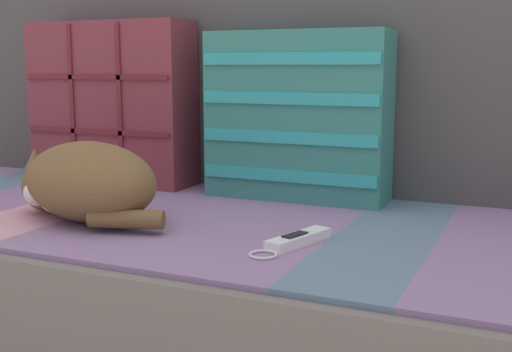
{
  "coord_description": "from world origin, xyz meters",
  "views": [
    {
      "loc": [
        0.7,
        -1.07,
        0.7
      ],
      "look_at": [
        0.2,
        0.04,
        0.49
      ],
      "focal_mm": 45.0,
      "sensor_mm": 36.0,
      "label": 1
    }
  ],
  "objects_px": {
    "couch": "(189,295)",
    "throw_pillow_quilted": "(112,103)",
    "game_remote_near": "(296,240)",
    "sleeping_cat": "(83,183)",
    "throw_pillow_striped": "(297,116)"
  },
  "relations": [
    {
      "from": "throw_pillow_striped",
      "to": "sleeping_cat",
      "type": "distance_m",
      "value": 0.51
    },
    {
      "from": "throw_pillow_quilted",
      "to": "game_remote_near",
      "type": "distance_m",
      "value": 0.8
    },
    {
      "from": "throw_pillow_quilted",
      "to": "throw_pillow_striped",
      "type": "distance_m",
      "value": 0.53
    },
    {
      "from": "couch",
      "to": "throw_pillow_striped",
      "type": "xyz_separation_m",
      "value": [
        0.17,
        0.21,
        0.39
      ]
    },
    {
      "from": "throw_pillow_quilted",
      "to": "sleeping_cat",
      "type": "bearing_deg",
      "value": -61.16
    },
    {
      "from": "throw_pillow_striped",
      "to": "sleeping_cat",
      "type": "relative_size",
      "value": 1.11
    },
    {
      "from": "sleeping_cat",
      "to": "game_remote_near",
      "type": "relative_size",
      "value": 1.93
    },
    {
      "from": "couch",
      "to": "game_remote_near",
      "type": "distance_m",
      "value": 0.41
    },
    {
      "from": "game_remote_near",
      "to": "sleeping_cat",
      "type": "bearing_deg",
      "value": -179.8
    },
    {
      "from": "couch",
      "to": "throw_pillow_quilted",
      "type": "height_order",
      "value": "throw_pillow_quilted"
    },
    {
      "from": "throw_pillow_quilted",
      "to": "couch",
      "type": "bearing_deg",
      "value": -31.2
    },
    {
      "from": "sleeping_cat",
      "to": "couch",
      "type": "bearing_deg",
      "value": 50.42
    },
    {
      "from": "sleeping_cat",
      "to": "throw_pillow_quilted",
      "type": "bearing_deg",
      "value": 118.84
    },
    {
      "from": "game_remote_near",
      "to": "throw_pillow_striped",
      "type": "bearing_deg",
      "value": 110.53
    },
    {
      "from": "throw_pillow_quilted",
      "to": "sleeping_cat",
      "type": "height_order",
      "value": "throw_pillow_quilted"
    }
  ]
}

